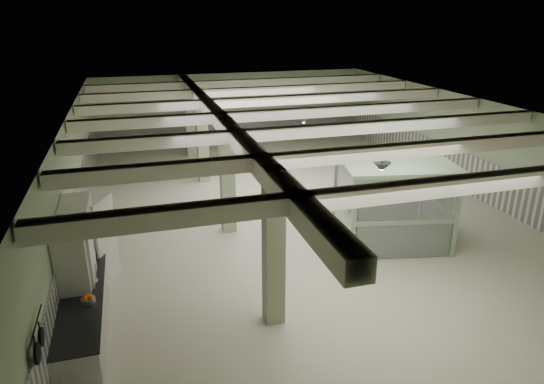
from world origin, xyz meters
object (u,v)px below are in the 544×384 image
object	(u,v)px
walkin_cooler	(79,255)
guard_booth	(393,187)
filing_cabinet	(439,207)
prep_counter	(85,299)

from	to	relation	value
walkin_cooler	guard_booth	xyz separation A→B (m)	(8.66, 0.91, 0.50)
walkin_cooler	guard_booth	distance (m)	8.72
guard_booth	filing_cabinet	size ratio (longest dim) A/B	2.42
prep_counter	walkin_cooler	xyz separation A→B (m)	(-0.08, 0.74, 0.76)
guard_booth	filing_cabinet	distance (m)	2.15
prep_counter	guard_booth	xyz separation A→B (m)	(8.57, 1.65, 1.26)
walkin_cooler	filing_cabinet	xyz separation A→B (m)	(10.56, 1.22, -0.47)
prep_counter	filing_cabinet	bearing A→B (deg)	10.56
guard_booth	filing_cabinet	xyz separation A→B (m)	(1.90, 0.30, -0.97)
guard_booth	walkin_cooler	bearing A→B (deg)	-162.33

